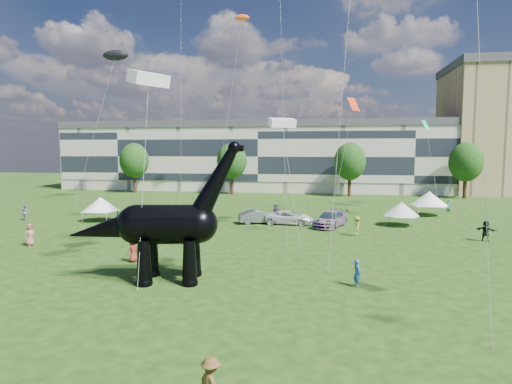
# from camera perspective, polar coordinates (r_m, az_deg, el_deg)

# --- Properties ---
(ground) EXTENTS (220.00, 220.00, 0.00)m
(ground) POSITION_cam_1_polar(r_m,az_deg,el_deg) (21.30, -3.12, -15.68)
(ground) COLOR #16330C
(ground) RESTS_ON ground
(terrace_row) EXTENTS (78.00, 11.00, 12.00)m
(terrace_row) POSITION_cam_1_polar(r_m,az_deg,el_deg) (82.31, 0.87, 4.45)
(terrace_row) COLOR beige
(terrace_row) RESTS_ON ground
(tree_far_left) EXTENTS (5.20, 5.20, 9.44)m
(tree_far_left) POSITION_cam_1_polar(r_m,az_deg,el_deg) (80.12, -15.94, 4.41)
(tree_far_left) COLOR #382314
(tree_far_left) RESTS_ON ground
(tree_mid_left) EXTENTS (5.20, 5.20, 9.44)m
(tree_mid_left) POSITION_cam_1_polar(r_m,az_deg,el_deg) (74.20, -3.24, 4.54)
(tree_mid_left) COLOR #382314
(tree_mid_left) RESTS_ON ground
(tree_mid_right) EXTENTS (5.20, 5.20, 9.44)m
(tree_mid_right) POSITION_cam_1_polar(r_m,az_deg,el_deg) (72.46, 12.42, 4.39)
(tree_mid_right) COLOR #382314
(tree_mid_right) RESTS_ON ground
(tree_far_right) EXTENTS (5.20, 5.20, 9.44)m
(tree_far_right) POSITION_cam_1_polar(r_m,az_deg,el_deg) (75.53, 26.22, 3.98)
(tree_far_right) COLOR #382314
(tree_far_right) RESTS_ON ground
(dinosaur_sculpture) EXTENTS (10.52, 3.61, 8.56)m
(dinosaur_sculpture) POSITION_cam_1_polar(r_m,az_deg,el_deg) (25.84, -12.50, -4.54)
(dinosaur_sculpture) COLOR black
(dinosaur_sculpture) RESTS_ON ground
(car_silver) EXTENTS (2.95, 4.95, 1.58)m
(car_silver) POSITION_cam_1_polar(r_m,az_deg,el_deg) (43.85, -9.47, -3.55)
(car_silver) COLOR #B1B1B6
(car_silver) RESTS_ON ground
(car_grey) EXTENTS (4.56, 2.84, 1.42)m
(car_grey) POSITION_cam_1_polar(r_m,az_deg,el_deg) (45.09, 0.39, -3.32)
(car_grey) COLOR slate
(car_grey) RESTS_ON ground
(car_white) EXTENTS (5.15, 2.58, 1.40)m
(car_white) POSITION_cam_1_polar(r_m,az_deg,el_deg) (44.74, 4.46, -3.42)
(car_white) COLOR silver
(car_white) RESTS_ON ground
(car_dark) EXTENTS (3.99, 5.82, 1.57)m
(car_dark) POSITION_cam_1_polar(r_m,az_deg,el_deg) (43.75, 9.88, -3.58)
(car_dark) COLOR #595960
(car_dark) RESTS_ON ground
(gazebo_near) EXTENTS (4.34, 4.34, 2.45)m
(gazebo_near) POSITION_cam_1_polar(r_m,az_deg,el_deg) (46.06, 18.81, -2.16)
(gazebo_near) COLOR silver
(gazebo_near) RESTS_ON ground
(gazebo_far) EXTENTS (4.11, 4.11, 2.86)m
(gazebo_far) POSITION_cam_1_polar(r_m,az_deg,el_deg) (54.31, 22.09, -0.81)
(gazebo_far) COLOR white
(gazebo_far) RESTS_ON ground
(gazebo_left) EXTENTS (3.78, 3.78, 2.62)m
(gazebo_left) POSITION_cam_1_polar(r_m,az_deg,el_deg) (49.45, -20.01, -1.54)
(gazebo_left) COLOR white
(gazebo_left) RESTS_ON ground
(visitors) EXTENTS (48.21, 43.63, 1.85)m
(visitors) POSITION_cam_1_polar(r_m,az_deg,el_deg) (36.42, -1.11, -5.22)
(visitors) COLOR #AB6755
(visitors) RESTS_ON ground
(kites) EXTENTS (66.16, 50.71, 29.15)m
(kites) POSITION_cam_1_polar(r_m,az_deg,el_deg) (55.35, -14.92, 17.95)
(kites) COLOR #DC4D0E
(kites) RESTS_ON ground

